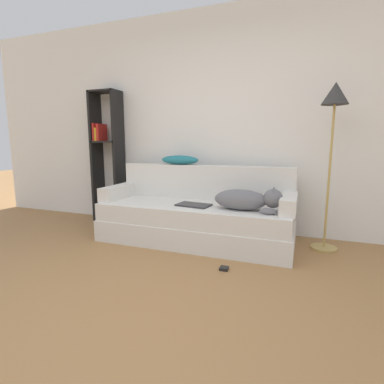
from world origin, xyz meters
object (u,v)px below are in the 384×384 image
object	(u,v)px
laptop	(194,205)
dog	(247,199)
floor_lamp	(334,115)
couch	(195,223)
power_adapter	(224,268)
throw_pillow	(180,160)
bookshelf	(107,151)

from	to	relation	value
laptop	dog	bearing A→B (deg)	6.35
laptop	floor_lamp	distance (m)	1.66
dog	floor_lamp	bearing A→B (deg)	24.35
laptop	couch	bearing A→B (deg)	108.00
power_adapter	couch	bearing A→B (deg)	128.45
couch	power_adapter	size ratio (longest dim) A/B	28.95
couch	floor_lamp	size ratio (longest dim) A/B	1.27
couch	power_adapter	xyz separation A→B (m)	(0.50, -0.63, -0.20)
couch	throw_pillow	distance (m)	0.83
bookshelf	power_adapter	size ratio (longest dim) A/B	24.35
couch	dog	size ratio (longest dim) A/B	3.13
floor_lamp	dog	bearing A→B (deg)	-155.65
dog	throw_pillow	xyz separation A→B (m)	(-0.92, 0.45, 0.35)
couch	throw_pillow	bearing A→B (deg)	133.11
dog	floor_lamp	world-z (taller)	floor_lamp
couch	dog	bearing A→B (deg)	-9.58
dog	bookshelf	xyz separation A→B (m)	(-2.07, 0.56, 0.45)
power_adapter	throw_pillow	bearing A→B (deg)	130.19
couch	floor_lamp	world-z (taller)	floor_lamp
bookshelf	power_adapter	xyz separation A→B (m)	(1.98, -1.09, -0.98)
throw_pillow	power_adapter	world-z (taller)	throw_pillow
laptop	throw_pillow	world-z (taller)	throw_pillow
dog	throw_pillow	size ratio (longest dim) A/B	1.42
throw_pillow	bookshelf	world-z (taller)	bookshelf
laptop	floor_lamp	size ratio (longest dim) A/B	0.23
dog	bookshelf	distance (m)	2.19
laptop	throw_pillow	bearing A→B (deg)	135.18
couch	laptop	bearing A→B (deg)	-79.17
bookshelf	power_adapter	world-z (taller)	bookshelf
couch	floor_lamp	xyz separation A→B (m)	(1.35, 0.24, 1.16)
floor_lamp	power_adapter	world-z (taller)	floor_lamp
couch	bookshelf	xyz separation A→B (m)	(-1.48, 0.46, 0.78)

